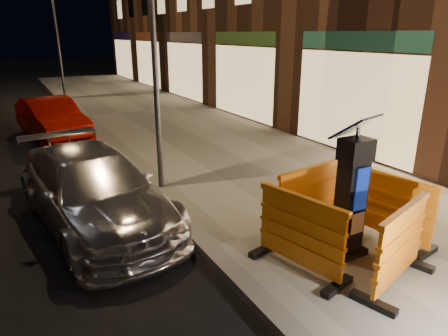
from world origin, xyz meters
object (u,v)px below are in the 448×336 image
parking_kiosk (351,192)px  barrier_front (400,247)px  barrier_bldgside (390,208)px  car_red (55,138)px  barrier_back (308,199)px  barrier_kerbside (300,234)px  car_silver (97,223)px

parking_kiosk → barrier_front: bearing=-101.9°
barrier_front → barrier_bldgside: same height
barrier_front → car_red: barrier_front is taller
parking_kiosk → barrier_back: (0.00, 0.95, -0.47)m
barrier_kerbside → car_silver: size_ratio=0.31×
parking_kiosk → car_silver: size_ratio=0.43×
barrier_back → car_red: 10.33m
barrier_back → barrier_bldgside: (0.95, -0.95, 0.00)m
barrier_bldgside → car_red: (-4.05, 10.78, -0.74)m
parking_kiosk → barrier_back: size_ratio=1.40×
parking_kiosk → car_red: (-3.10, 10.78, -1.21)m
barrier_kerbside → parking_kiosk: bearing=-103.9°
barrier_front → car_silver: bearing=110.1°
barrier_bldgside → parking_kiosk: bearing=80.1°
parking_kiosk → barrier_kerbside: (-0.95, 0.00, -0.47)m
parking_kiosk → barrier_bldgside: size_ratio=1.40×
parking_kiosk → car_silver: parking_kiosk is taller
parking_kiosk → barrier_bldgside: 1.06m
barrier_front → car_silver: (-3.20, 4.25, -0.74)m
barrier_front → barrier_back: (0.00, 1.90, 0.00)m
parking_kiosk → barrier_bldgside: (0.95, 0.00, -0.47)m
barrier_back → car_red: size_ratio=0.36×
barrier_back → barrier_bldgside: 1.34m
barrier_kerbside → car_silver: (-2.25, 3.30, -0.74)m
parking_kiosk → car_silver: (-3.20, 3.30, -1.21)m
barrier_bldgside → car_silver: size_ratio=0.31×
car_red → car_silver: bearing=-100.7°
barrier_back → car_silver: bearing=134.9°
barrier_front → car_silver: 5.37m
barrier_front → barrier_back: size_ratio=1.00×
parking_kiosk → barrier_front: (0.00, -0.95, -0.47)m
parking_kiosk → car_red: size_ratio=0.50×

